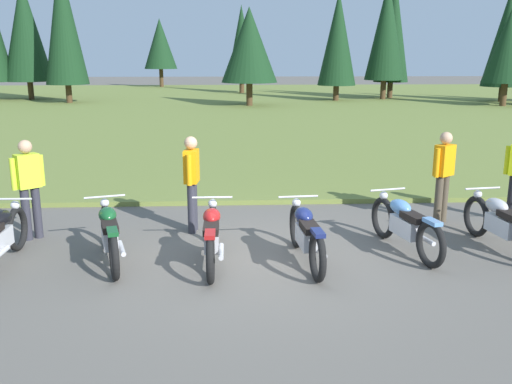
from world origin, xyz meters
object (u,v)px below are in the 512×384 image
Objects in this scene: rider_near_row_end at (192,178)px; motorcycle_silver at (501,223)px; motorcycle_red at (212,235)px; motorcycle_sky_blue at (405,224)px; rider_in_hivis_vest at (29,184)px; rider_checking_bike at (443,172)px; motorcycle_navy at (306,234)px; motorcycle_british_green at (109,234)px.

motorcycle_silver is at bearing -13.51° from rider_near_row_end.
motorcycle_red is 3.02m from motorcycle_sky_blue.
rider_in_hivis_vest is 2.66m from rider_near_row_end.
rider_in_hivis_vest is 1.00× the size of rider_checking_bike.
motorcycle_sky_blue is at bearing -19.28° from rider_near_row_end.
rider_near_row_end is (-3.37, 1.18, 0.51)m from motorcycle_sky_blue.
motorcycle_navy is at bearing -145.07° from rider_checking_bike.
motorcycle_navy is 1.66m from motorcycle_sky_blue.
motorcycle_british_green and motorcycle_navy have the same top height.
motorcycle_red and motorcycle_sky_blue have the same top height.
motorcycle_british_green is 0.97× the size of motorcycle_red.
motorcycle_silver is at bearing -75.47° from rider_checking_bike.
motorcycle_british_green and motorcycle_sky_blue have the same top height.
motorcycle_navy is (2.90, -0.16, 0.00)m from motorcycle_british_green.
rider_in_hivis_vest reaches higher than motorcycle_navy.
motorcycle_navy and motorcycle_silver have the same top height.
motorcycle_navy is 2.42m from rider_near_row_end.
rider_near_row_end is at bearing 5.86° from rider_in_hivis_vest.
motorcycle_silver is at bearing 7.37° from motorcycle_navy.
motorcycle_red is 1.00× the size of motorcycle_silver.
rider_in_hivis_vest reaches higher than motorcycle_british_green.
motorcycle_sky_blue is 6.11m from rider_in_hivis_vest.
motorcycle_sky_blue is at bearing -8.56° from rider_in_hivis_vest.
rider_checking_bike is (2.75, 1.92, 0.51)m from motorcycle_navy.
rider_near_row_end reaches higher than motorcycle_sky_blue.
motorcycle_silver is 5.07m from rider_near_row_end.
motorcycle_silver is 1.25× the size of rider_in_hivis_vest.
motorcycle_red and motorcycle_navy have the same top height.
motorcycle_british_green is 4.51m from motorcycle_sky_blue.
motorcycle_british_green is 6.04m from motorcycle_silver.
motorcycle_red is at bearing -155.20° from rider_checking_bike.
motorcycle_british_green is 0.98× the size of motorcycle_silver.
rider_in_hivis_vest is 7.19m from rider_checking_bike.
motorcycle_british_green is 0.97× the size of motorcycle_navy.
motorcycle_british_green and motorcycle_red have the same top height.
rider_near_row_end is (1.13, 1.42, 0.51)m from motorcycle_british_green.
rider_in_hivis_vest is (-6.02, 0.91, 0.51)m from motorcycle_sky_blue.
motorcycle_navy is at bearing -0.42° from motorcycle_red.
motorcycle_silver is (4.52, 0.40, 0.00)m from motorcycle_red.
rider_in_hivis_vest is at bearing 171.44° from motorcycle_sky_blue.
rider_checking_bike is (7.16, 0.61, 0.00)m from rider_in_hivis_vest.
motorcycle_british_green is 0.99× the size of motorcycle_sky_blue.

